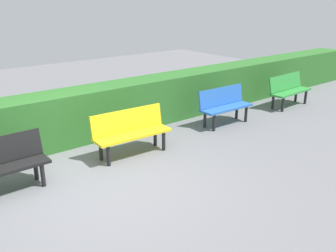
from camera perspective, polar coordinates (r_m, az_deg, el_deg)
ground_plane at (r=6.09m, az=-10.22°, el=-9.20°), size 22.83×22.83×0.00m
bench_green at (r=10.67m, az=18.11°, el=5.46°), size 1.46×0.53×0.86m
bench_blue at (r=8.78m, az=8.69°, el=3.32°), size 1.38×0.48×0.86m
bench_yellow at (r=7.03m, az=-5.78°, el=-0.67°), size 1.53×0.52×0.86m
hedge_row at (r=8.12m, az=-10.43°, el=2.31°), size 18.83×0.79×1.07m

